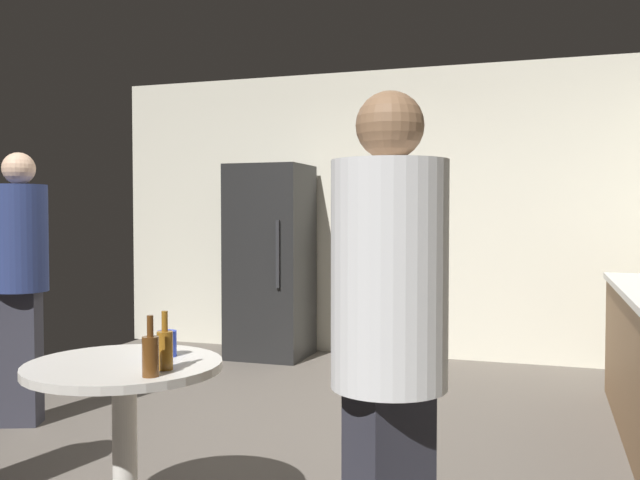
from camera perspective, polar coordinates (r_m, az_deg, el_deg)
ground_plane at (r=4.32m, az=-3.89°, el=-16.65°), size 5.20×5.20×0.10m
wall_back at (r=6.60m, az=4.67°, el=2.22°), size 5.32×0.06×2.70m
refrigerator at (r=6.48m, az=-4.12°, el=-1.76°), size 0.70×0.68×1.80m
foreground_table at (r=3.00m, az=-15.89°, el=-11.66°), size 0.80×0.80×0.73m
beer_bottle_amber at (r=2.78m, az=-12.70°, el=-8.74°), size 0.06×0.06×0.23m
beer_bottle_brown at (r=2.68m, az=-13.85°, el=-9.17°), size 0.06×0.06×0.23m
plastic_cup_blue at (r=3.04m, az=-12.53°, el=-8.36°), size 0.08×0.08×0.11m
person_in_navy_shirt at (r=4.75m, az=-23.54°, el=-1.97°), size 0.44×0.44×1.73m
person_in_white_shirt at (r=2.03m, az=5.74°, el=-7.73°), size 0.48×0.48×1.70m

